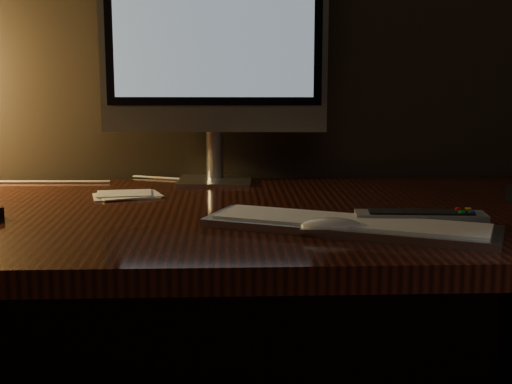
{
  "coord_description": "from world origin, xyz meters",
  "views": [
    {
      "loc": [
        0.03,
        0.58,
        1.01
      ],
      "look_at": [
        0.08,
        1.73,
        0.81
      ],
      "focal_mm": 50.0,
      "sensor_mm": 36.0,
      "label": 1
    }
  ],
  "objects_px": {
    "mouse": "(331,229)",
    "tv_remote": "(420,218)",
    "keyboard": "(349,225)",
    "monitor": "(214,43)",
    "desk": "(209,268)"
  },
  "relations": [
    {
      "from": "mouse",
      "to": "tv_remote",
      "type": "height_order",
      "value": "tv_remote"
    },
    {
      "from": "keyboard",
      "to": "mouse",
      "type": "bearing_deg",
      "value": -115.96
    },
    {
      "from": "monitor",
      "to": "tv_remote",
      "type": "relative_size",
      "value": 2.4
    },
    {
      "from": "keyboard",
      "to": "tv_remote",
      "type": "relative_size",
      "value": 2.15
    },
    {
      "from": "desk",
      "to": "monitor",
      "type": "relative_size",
      "value": 3.05
    },
    {
      "from": "monitor",
      "to": "tv_remote",
      "type": "xyz_separation_m",
      "value": [
        0.35,
        -0.45,
        -0.3
      ]
    },
    {
      "from": "desk",
      "to": "keyboard",
      "type": "relative_size",
      "value": 3.4
    },
    {
      "from": "desk",
      "to": "monitor",
      "type": "distance_m",
      "value": 0.5
    },
    {
      "from": "desk",
      "to": "tv_remote",
      "type": "relative_size",
      "value": 7.32
    },
    {
      "from": "desk",
      "to": "tv_remote",
      "type": "height_order",
      "value": "tv_remote"
    },
    {
      "from": "mouse",
      "to": "tv_remote",
      "type": "xyz_separation_m",
      "value": [
        0.16,
        0.06,
        0.0
      ]
    },
    {
      "from": "tv_remote",
      "to": "monitor",
      "type": "bearing_deg",
      "value": 133.2
    },
    {
      "from": "mouse",
      "to": "keyboard",
      "type": "bearing_deg",
      "value": 46.43
    },
    {
      "from": "keyboard",
      "to": "mouse",
      "type": "xyz_separation_m",
      "value": [
        -0.03,
        -0.03,
        0.0
      ]
    },
    {
      "from": "monitor",
      "to": "tv_remote",
      "type": "bearing_deg",
      "value": -49.16
    }
  ]
}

